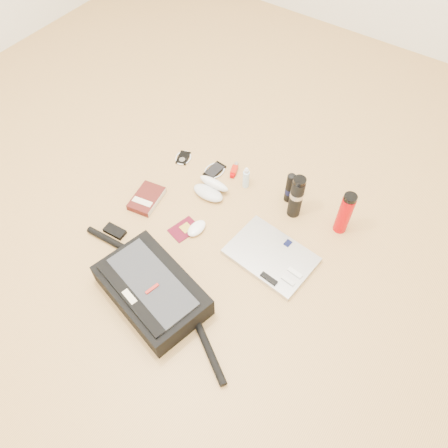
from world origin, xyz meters
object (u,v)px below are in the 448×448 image
object	(u,v)px
book	(147,199)
thermos_red	(345,213)
messenger_bag	(151,290)
thermos_black	(296,197)
laptop	(271,256)

from	to	relation	value
book	thermos_red	world-z (taller)	thermos_red
messenger_bag	book	world-z (taller)	messenger_bag
book	thermos_black	bearing A→B (deg)	18.24
messenger_bag	thermos_black	size ratio (longest dim) A/B	3.83
messenger_bag	thermos_red	distance (m)	0.89
thermos_red	laptop	bearing A→B (deg)	-119.68
laptop	thermos_red	xyz separation A→B (m)	(0.18, 0.31, 0.10)
thermos_black	book	bearing A→B (deg)	-151.52
laptop	thermos_black	world-z (taller)	thermos_black
laptop	book	size ratio (longest dim) A/B	1.98
thermos_black	thermos_red	world-z (taller)	thermos_black
laptop	book	xyz separation A→B (m)	(-0.66, -0.06, 0.00)
messenger_bag	thermos_black	world-z (taller)	thermos_black
laptop	thermos_red	bearing A→B (deg)	66.25
messenger_bag	thermos_red	size ratio (longest dim) A/B	3.90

